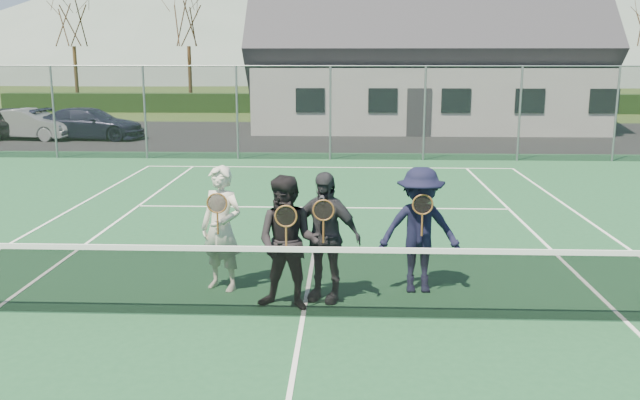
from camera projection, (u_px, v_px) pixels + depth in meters
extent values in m
plane|color=#31481A|center=(334.00, 136.00, 28.30)|extent=(220.00, 220.00, 0.00)
cube|color=#1C4C2B|center=(303.00, 318.00, 8.76)|extent=(30.00, 30.00, 0.02)
cube|color=black|center=(239.00, 136.00, 28.45)|extent=(40.00, 12.00, 0.01)
cube|color=black|center=(338.00, 103.00, 39.90)|extent=(40.00, 1.20, 1.10)
cone|color=slate|center=(177.00, 16.00, 100.66)|extent=(110.00, 110.00, 18.00)
cone|color=slate|center=(482.00, 1.00, 98.45)|extent=(120.00, 120.00, 22.00)
imported|color=black|center=(21.00, 122.00, 27.42)|extent=(4.22, 2.96, 1.33)
imported|color=gray|center=(30.00, 124.00, 27.15)|extent=(3.89, 1.96, 1.22)
imported|color=black|center=(90.00, 124.00, 27.22)|extent=(4.46, 2.09, 1.26)
cube|color=white|center=(329.00, 167.00, 20.36)|extent=(10.97, 0.06, 0.01)
cube|color=white|center=(626.00, 322.00, 8.59)|extent=(0.06, 23.77, 0.01)
cube|color=white|center=(322.00, 208.00, 15.01)|extent=(8.23, 0.06, 0.01)
cube|color=white|center=(303.00, 317.00, 8.75)|extent=(0.06, 12.80, 0.01)
cube|color=black|center=(303.00, 283.00, 8.66)|extent=(11.60, 0.02, 0.88)
cube|color=white|center=(303.00, 249.00, 8.56)|extent=(11.60, 0.03, 0.07)
cylinder|color=slate|center=(54.00, 113.00, 21.99)|extent=(0.07, 0.07, 3.00)
cylinder|color=slate|center=(145.00, 113.00, 21.87)|extent=(0.07, 0.07, 3.00)
cylinder|color=slate|center=(237.00, 113.00, 21.75)|extent=(0.07, 0.07, 3.00)
cylinder|color=slate|center=(330.00, 114.00, 21.63)|extent=(0.07, 0.07, 3.00)
cylinder|color=slate|center=(424.00, 114.00, 21.51)|extent=(0.07, 0.07, 3.00)
cylinder|color=slate|center=(520.00, 114.00, 21.39)|extent=(0.07, 0.07, 3.00)
cylinder|color=slate|center=(616.00, 115.00, 21.27)|extent=(0.07, 0.07, 3.00)
cube|color=black|center=(330.00, 114.00, 21.63)|extent=(30.00, 0.03, 3.00)
cylinder|color=slate|center=(330.00, 66.00, 21.32)|extent=(30.00, 0.04, 0.04)
cube|color=silver|center=(421.00, 97.00, 31.75)|extent=(15.00, 8.00, 2.80)
pyramid|color=#2D2D33|center=(424.00, 3.00, 30.86)|extent=(15.60, 8.20, 4.10)
cube|color=#2D2D33|center=(419.00, 113.00, 27.93)|extent=(1.00, 0.06, 2.00)
cube|color=black|center=(310.00, 100.00, 28.00)|extent=(1.20, 0.06, 1.00)
cube|color=black|center=(383.00, 100.00, 27.88)|extent=(1.20, 0.06, 1.00)
cube|color=black|center=(456.00, 101.00, 27.76)|extent=(1.20, 0.06, 1.00)
cube|color=black|center=(530.00, 101.00, 27.64)|extent=(1.20, 0.06, 1.00)
cube|color=black|center=(604.00, 101.00, 27.52)|extent=(1.20, 0.06, 1.00)
cylinder|color=#3B2915|center=(76.00, 79.00, 41.23)|extent=(0.22, 0.22, 3.85)
cylinder|color=#382514|center=(190.00, 79.00, 40.95)|extent=(0.22, 0.22, 3.85)
cylinder|color=#3D2416|center=(372.00, 79.00, 40.51)|extent=(0.22, 0.22, 3.85)
cylinder|color=#3B2215|center=(541.00, 79.00, 40.11)|extent=(0.22, 0.22, 3.85)
imported|color=beige|center=(222.00, 229.00, 9.63)|extent=(0.78, 0.66, 1.80)
torus|color=brown|center=(217.00, 203.00, 9.27)|extent=(0.29, 0.02, 0.29)
cylinder|color=black|center=(217.00, 203.00, 9.27)|extent=(0.25, 0.00, 0.25)
cylinder|color=brown|center=(218.00, 223.00, 9.33)|extent=(0.03, 0.03, 0.32)
imported|color=black|center=(288.00, 243.00, 8.88)|extent=(1.00, 0.86, 1.80)
torus|color=brown|center=(286.00, 216.00, 8.53)|extent=(0.29, 0.02, 0.29)
cylinder|color=black|center=(286.00, 216.00, 8.53)|extent=(0.25, 0.00, 0.25)
cylinder|color=brown|center=(286.00, 238.00, 8.59)|extent=(0.03, 0.03, 0.32)
imported|color=#27282D|center=(324.00, 237.00, 9.21)|extent=(1.14, 0.79, 1.80)
torus|color=brown|center=(323.00, 210.00, 8.85)|extent=(0.29, 0.02, 0.29)
cylinder|color=black|center=(323.00, 210.00, 8.85)|extent=(0.25, 0.00, 0.25)
cylinder|color=brown|center=(323.00, 231.00, 8.91)|extent=(0.03, 0.03, 0.32)
imported|color=black|center=(420.00, 230.00, 9.54)|extent=(1.18, 0.69, 1.80)
torus|color=brown|center=(423.00, 205.00, 9.19)|extent=(0.29, 0.02, 0.29)
cylinder|color=black|center=(423.00, 205.00, 9.19)|extent=(0.25, 0.00, 0.25)
cylinder|color=brown|center=(422.00, 225.00, 9.25)|extent=(0.03, 0.03, 0.32)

